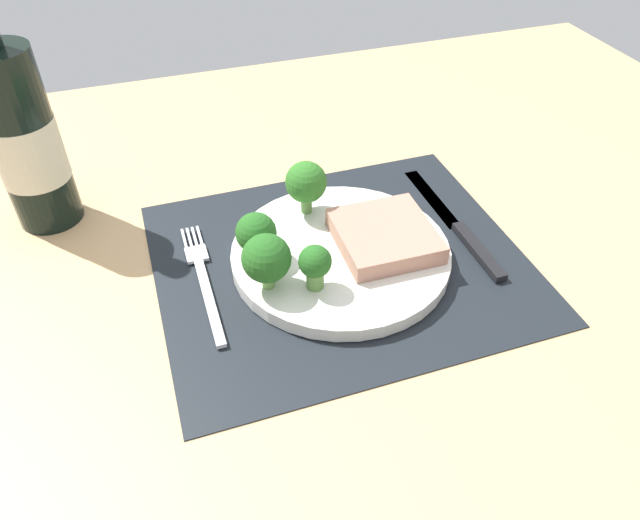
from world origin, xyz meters
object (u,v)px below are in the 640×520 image
at_px(plate, 341,254).
at_px(fork, 203,279).
at_px(steak, 385,236).
at_px(wine_bottle, 25,140).
at_px(knife, 459,228).

xyz_separation_m(plate, fork, (-0.15, 0.01, -0.01)).
bearing_deg(fork, steak, -7.31).
height_order(plate, steak, steak).
relative_size(plate, fork, 1.26).
bearing_deg(wine_bottle, plate, -31.84).
relative_size(fork, knife, 0.83).
bearing_deg(plate, knife, 2.00).
xyz_separation_m(fork, wine_bottle, (-0.16, 0.18, 0.10)).
bearing_deg(wine_bottle, fork, -48.66).
bearing_deg(wine_bottle, knife, -21.97).
bearing_deg(plate, wine_bottle, 148.16).
xyz_separation_m(plate, knife, (0.15, 0.01, -0.00)).
xyz_separation_m(knife, wine_bottle, (-0.46, 0.19, 0.10)).
xyz_separation_m(steak, fork, (-0.20, 0.02, -0.02)).
height_order(steak, knife, steak).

